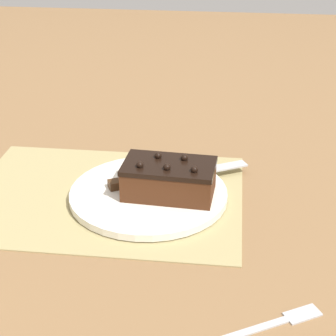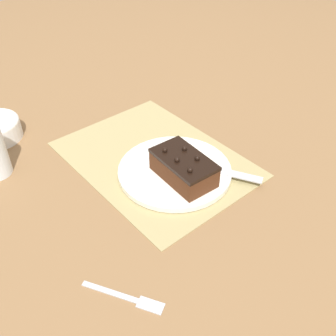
{
  "view_description": "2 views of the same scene",
  "coord_description": "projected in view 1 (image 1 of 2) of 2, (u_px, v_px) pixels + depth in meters",
  "views": [
    {
      "loc": [
        -0.2,
        0.8,
        0.48
      ],
      "look_at": [
        -0.11,
        -0.02,
        0.05
      ],
      "focal_mm": 60.0,
      "sensor_mm": 36.0,
      "label": 1
    },
    {
      "loc": [
        -0.6,
        0.47,
        0.59
      ],
      "look_at": [
        -0.08,
        0.03,
        0.04
      ],
      "focal_mm": 42.0,
      "sensor_mm": 36.0,
      "label": 2
    }
  ],
  "objects": [
    {
      "name": "chocolate_cake",
      "position": [
        169.0,
        179.0,
        0.91
      ],
      "size": [
        0.15,
        0.1,
        0.06
      ],
      "rotation": [
        0.0,
        0.0,
        -0.06
      ],
      "color": "#472614",
      "rests_on": "cake_plate"
    },
    {
      "name": "dessert_fork",
      "position": [
        276.0,
        322.0,
        0.68
      ],
      "size": [
        0.14,
        0.09,
        0.01
      ],
      "rotation": [
        0.0,
        0.0,
        2.09
      ],
      "color": "#B7BABF",
      "rests_on": "ground_plane"
    },
    {
      "name": "ground_plane",
      "position": [
        105.0,
        196.0,
        0.95
      ],
      "size": [
        3.0,
        3.0,
        0.0
      ],
      "primitive_type": "plane",
      "color": "olive"
    },
    {
      "name": "placemat_woven",
      "position": [
        105.0,
        195.0,
        0.95
      ],
      "size": [
        0.46,
        0.34,
        0.0
      ],
      "primitive_type": "cube",
      "color": "tan",
      "rests_on": "ground_plane"
    },
    {
      "name": "serving_knife",
      "position": [
        156.0,
        178.0,
        0.96
      ],
      "size": [
        0.24,
        0.14,
        0.01
      ],
      "rotation": [
        0.0,
        0.0,
        2.07
      ],
      "color": "#472D19",
      "rests_on": "cake_plate"
    },
    {
      "name": "cake_plate",
      "position": [
        149.0,
        193.0,
        0.94
      ],
      "size": [
        0.26,
        0.26,
        0.01
      ],
      "color": "white",
      "rests_on": "placemat_woven"
    }
  ]
}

